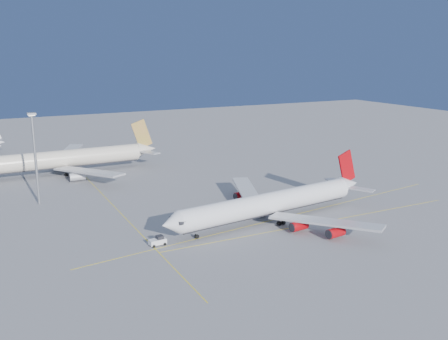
{
  "coord_description": "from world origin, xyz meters",
  "views": [
    {
      "loc": [
        -74.43,
        -114.18,
        44.16
      ],
      "look_at": [
        -3.76,
        24.85,
        7.0
      ],
      "focal_mm": 40.0,
      "sensor_mm": 36.0,
      "label": 1
    }
  ],
  "objects_px": {
    "airliner_etihad": "(66,159)",
    "light_mast": "(35,151)",
    "airliner_virgin": "(273,203)",
    "pushback_tug": "(158,241)"
  },
  "relations": [
    {
      "from": "airliner_etihad",
      "to": "light_mast",
      "type": "distance_m",
      "value": 39.67
    },
    {
      "from": "light_mast",
      "to": "airliner_virgin",
      "type": "bearing_deg",
      "value": -39.14
    },
    {
      "from": "airliner_etihad",
      "to": "light_mast",
      "type": "bearing_deg",
      "value": -113.39
    },
    {
      "from": "airliner_etihad",
      "to": "pushback_tug",
      "type": "xyz_separation_m",
      "value": [
        6.29,
        -82.13,
        -4.57
      ]
    },
    {
      "from": "airliner_virgin",
      "to": "light_mast",
      "type": "xyz_separation_m",
      "value": [
        -53.93,
        43.89,
        11.12
      ]
    },
    {
      "from": "airliner_virgin",
      "to": "airliner_etihad",
      "type": "height_order",
      "value": "airliner_etihad"
    },
    {
      "from": "airliner_virgin",
      "to": "pushback_tug",
      "type": "height_order",
      "value": "airliner_virgin"
    },
    {
      "from": "airliner_virgin",
      "to": "light_mast",
      "type": "distance_m",
      "value": 70.42
    },
    {
      "from": "airliner_virgin",
      "to": "pushback_tug",
      "type": "bearing_deg",
      "value": 177.5
    },
    {
      "from": "airliner_etihad",
      "to": "pushback_tug",
      "type": "distance_m",
      "value": 82.5
    }
  ]
}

